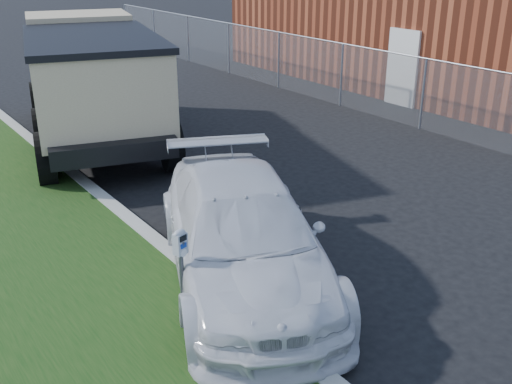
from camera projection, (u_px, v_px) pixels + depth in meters
ground at (366, 251)px, 9.33m from camera, size 120.00×120.00×0.00m
chainlink_fence at (342, 63)px, 17.33m from camera, size 0.06×30.06×30.00m
brick_building at (449, 15)px, 20.99m from camera, size 9.20×14.20×4.17m
parking_meter at (181, 255)px, 7.11m from camera, size 0.19×0.15×1.23m
white_wagon at (241, 231)px, 8.34m from camera, size 3.88×5.37×1.44m
dump_truck at (91, 75)px, 14.17m from camera, size 4.41×7.49×2.77m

